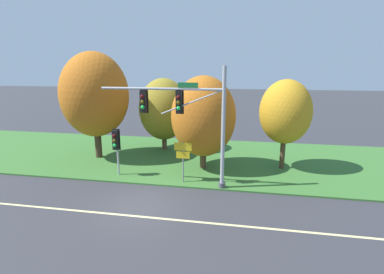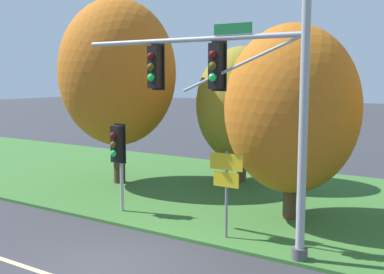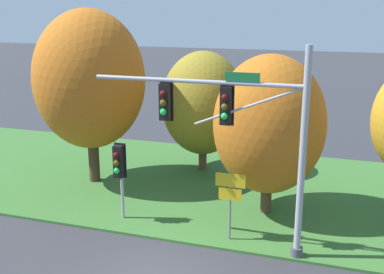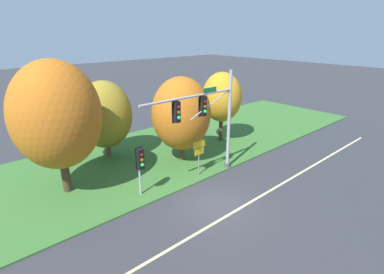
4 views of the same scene
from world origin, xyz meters
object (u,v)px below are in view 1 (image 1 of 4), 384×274
Objects in this scene: tree_left_of_mast at (164,109)px; tree_mid_verge at (285,112)px; traffic_signal_mast at (188,114)px; pedestrian_signal_near_kerb at (116,143)px; route_sign_post at (183,155)px; tree_behind_signpost at (203,117)px; tree_nearest_road at (95,95)px.

tree_mid_verge is at bearing -19.29° from tree_left_of_mast.
traffic_signal_mast reaches higher than tree_left_of_mast.
pedestrian_signal_near_kerb reaches higher than route_sign_post.
tree_mid_verge is (5.69, 4.13, -0.34)m from traffic_signal_mast.
tree_mid_verge is (6.10, 3.69, 2.16)m from route_sign_post.
pedestrian_signal_near_kerb is 0.50× the size of tree_mid_verge.
tree_behind_signpost is (0.39, 3.19, -0.64)m from traffic_signal_mast.
traffic_signal_mast is 2.57m from route_sign_post.
route_sign_post is 3.42m from tree_behind_signpost.
tree_left_of_mast is 9.75m from tree_mid_verge.
traffic_signal_mast reaches higher than tree_mid_verge.
traffic_signal_mast is 8.90m from tree_nearest_road.
tree_mid_verge is at bearing 35.95° from traffic_signal_mast.
traffic_signal_mast is at bearing -46.68° from route_sign_post.
tree_left_of_mast reaches higher than pedestrian_signal_near_kerb.
route_sign_post is at bearing -3.88° from pedestrian_signal_near_kerb.
tree_behind_signpost is at bearing 25.69° from pedestrian_signal_near_kerb.
tree_left_of_mast is (4.32, 3.13, -1.39)m from tree_nearest_road.
tree_behind_signpost is (0.80, 2.76, 1.85)m from route_sign_post.
tree_nearest_road is 13.54m from tree_mid_verge.
tree_left_of_mast is at bearing 115.47° from traffic_signal_mast.
traffic_signal_mast is 5.20m from pedestrian_signal_near_kerb.
tree_behind_signpost is at bearing 73.80° from route_sign_post.
route_sign_post is 8.85m from tree_nearest_road.
route_sign_post is at bearing -27.00° from tree_nearest_road.
pedestrian_signal_near_kerb is 5.31m from tree_nearest_road.
traffic_signal_mast reaches higher than tree_behind_signpost.
tree_nearest_road is 1.26× the size of tree_behind_signpost.
tree_nearest_road reaches higher than traffic_signal_mast.
tree_left_of_mast is at bearing 35.95° from tree_nearest_road.
tree_nearest_road is 5.51m from tree_left_of_mast.
route_sign_post is at bearing -106.20° from tree_behind_signpost.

